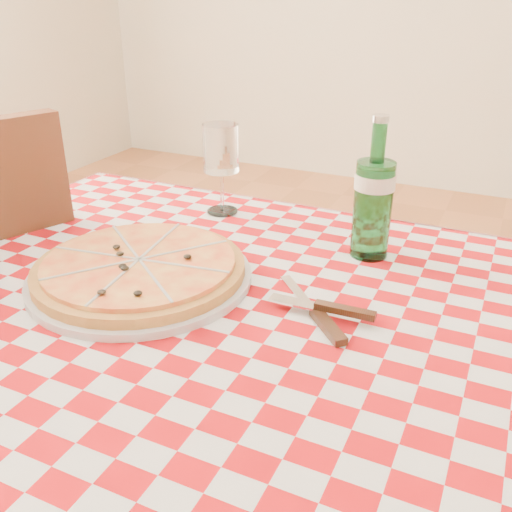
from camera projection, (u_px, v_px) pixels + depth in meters
The scene contains 6 objects.
dining_table at pixel (251, 364), 0.89m from camera, with size 1.20×0.80×0.75m.
tablecloth at pixel (251, 313), 0.85m from camera, with size 1.30×0.90×0.01m, color #A30A0E.
pizza_plate at pixel (140, 267), 0.93m from camera, with size 0.36×0.36×0.05m, color #C18B40, non-canonical shape.
water_bottle at pixel (374, 189), 0.97m from camera, with size 0.07×0.07×0.25m, color #186026, non-canonical shape.
wine_glass at pixel (221, 170), 1.17m from camera, with size 0.07×0.07×0.19m, color silver, non-canonical shape.
cutlery at pixel (315, 307), 0.83m from camera, with size 0.23×0.19×0.02m, color silver, non-canonical shape.
Camera 1 is at (0.32, -0.66, 1.20)m, focal length 40.00 mm.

